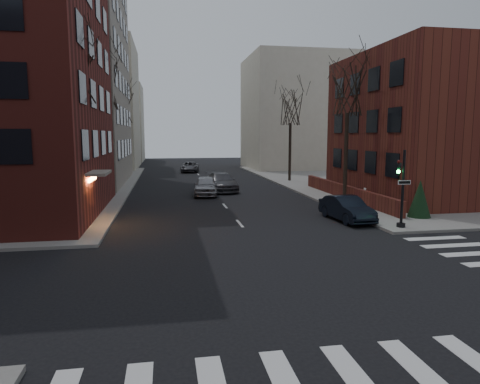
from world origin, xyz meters
name	(u,v)px	position (x,y,z in m)	size (l,w,h in m)	color
ground	(312,310)	(0.00, 0.00, 0.00)	(160.00, 160.00, 0.00)	black
sidewalk_far_right	(474,180)	(29.00, 30.00, 0.07)	(44.00, 44.00, 0.15)	gray
building_left_tan	(24,38)	(-17.00, 34.00, 14.00)	(18.00, 18.00, 28.00)	gray
building_right_brick	(436,127)	(16.50, 19.00, 5.50)	(12.00, 14.00, 11.00)	#5E261B
low_wall_right	(345,192)	(9.30, 19.00, 0.65)	(0.35, 16.00, 1.00)	#5E261B
building_distant_la	(87,106)	(-15.00, 55.00, 9.00)	(14.00, 16.00, 18.00)	beige
building_distant_ra	(296,113)	(15.00, 50.00, 8.00)	(14.00, 14.00, 16.00)	beige
building_distant_lb	(115,123)	(-13.00, 72.00, 7.00)	(10.00, 12.00, 14.00)	beige
traffic_signal	(401,194)	(7.94, 8.99, 1.91)	(0.76, 0.44, 4.00)	black
tree_left_a	(74,69)	(-8.80, 14.00, 8.47)	(4.18, 4.18, 10.26)	#2D231C
tree_left_b	(104,85)	(-8.80, 26.00, 8.91)	(4.40, 4.40, 10.80)	#2D231C
tree_left_c	(121,107)	(-8.80, 40.00, 8.03)	(3.96, 3.96, 9.72)	#2D231C
tree_right_a	(348,90)	(8.80, 18.00, 8.03)	(3.96, 3.96, 9.72)	#2D231C
tree_right_b	(291,108)	(8.80, 32.00, 7.59)	(3.74, 3.74, 9.18)	#2D231C
streetlamp_near	(107,144)	(-8.20, 22.00, 4.24)	(0.36, 0.36, 6.28)	black
streetlamp_far	(129,140)	(-8.20, 42.00, 4.24)	(0.36, 0.36, 6.28)	black
parked_sedan	(346,209)	(6.17, 11.70, 0.71)	(1.51, 4.32, 1.42)	black
car_lane_silver	(206,186)	(-0.80, 23.52, 0.79)	(1.86, 4.61, 1.57)	#939398
car_lane_gray	(221,182)	(0.80, 25.96, 0.79)	(2.22, 5.47, 1.59)	#424146
car_lane_far	(190,167)	(-0.80, 45.67, 0.68)	(2.26, 4.90, 1.36)	#47464C
sandwich_board	(366,194)	(10.50, 18.05, 0.60)	(0.40, 0.56, 0.90)	white
evergreen_shrub	(420,199)	(10.50, 11.32, 1.24)	(1.31, 1.31, 2.18)	black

